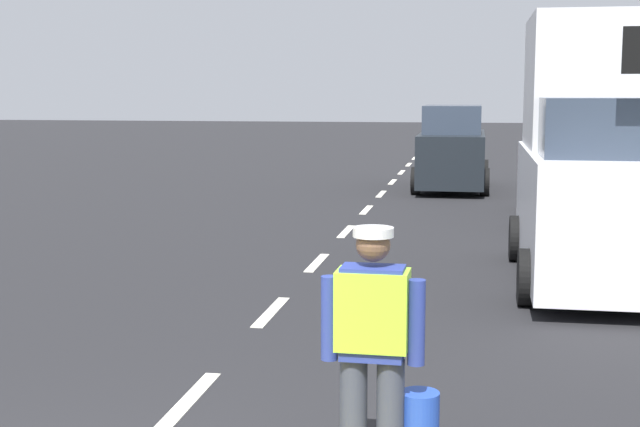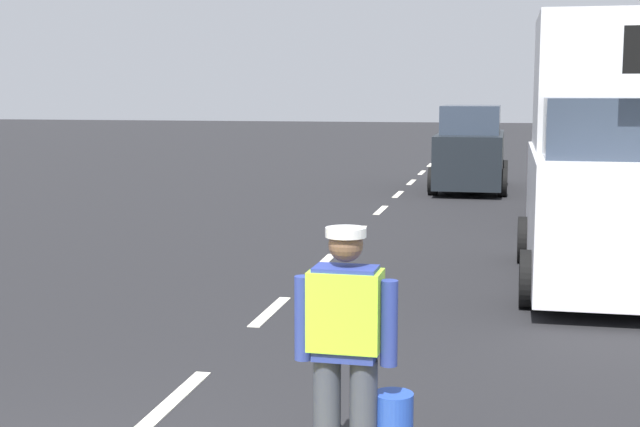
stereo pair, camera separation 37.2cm
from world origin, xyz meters
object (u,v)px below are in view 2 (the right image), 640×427
object	(u,v)px
road_worker	(349,342)
delivery_truck	(606,161)
car_parked_far	(595,170)
car_outgoing_far	(471,151)

from	to	relation	value
road_worker	delivery_truck	distance (m)	7.09
car_parked_far	road_worker	bearing A→B (deg)	-101.83
road_worker	car_parked_far	size ratio (longest dim) A/B	0.38
car_outgoing_far	car_parked_far	xyz separation A→B (m)	(2.59, -5.29, 0.00)
car_outgoing_far	car_parked_far	size ratio (longest dim) A/B	0.99
road_worker	delivery_truck	bearing A→B (deg)	71.82
delivery_truck	car_parked_far	distance (m)	5.68
delivery_truck	car_outgoing_far	bearing A→B (deg)	101.42
road_worker	car_parked_far	xyz separation A→B (m)	(2.59, 12.35, 0.08)
road_worker	car_parked_far	world-z (taller)	car_parked_far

